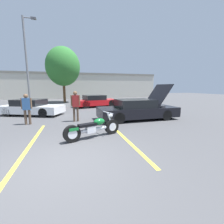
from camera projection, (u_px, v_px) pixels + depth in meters
name	position (u px, v px, depth m)	size (l,w,h in m)	color
ground_plane	(63.00, 164.00, 3.85)	(80.00, 80.00, 0.00)	#474749
parking_stripe_foreground	(31.00, 144.00, 5.15)	(0.12, 5.23, 0.01)	yellow
parking_stripe_middle	(123.00, 136.00, 6.02)	(0.12, 5.23, 0.01)	yellow
far_building	(69.00, 85.00, 27.17)	(32.00, 4.20, 4.40)	beige
light_pole	(27.00, 59.00, 14.02)	(1.21, 0.28, 8.30)	slate
tree_background	(63.00, 67.00, 18.51)	(4.13, 4.13, 6.84)	brown
motorcycle	(93.00, 128.00, 5.79)	(2.26, 1.04, 0.95)	black
show_car_hood_open	(138.00, 109.00, 9.16)	(4.82, 1.99, 2.13)	black
parked_car_mid_row	(31.00, 108.00, 10.53)	(4.53, 3.18, 1.11)	white
parked_car_right_row	(96.00, 101.00, 15.03)	(4.60, 2.81, 1.17)	red
spectator_near_motorcycle	(76.00, 104.00, 8.46)	(0.52, 0.23, 1.73)	brown
spectator_by_show_car	(27.00, 107.00, 7.76)	(0.52, 0.21, 1.60)	brown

